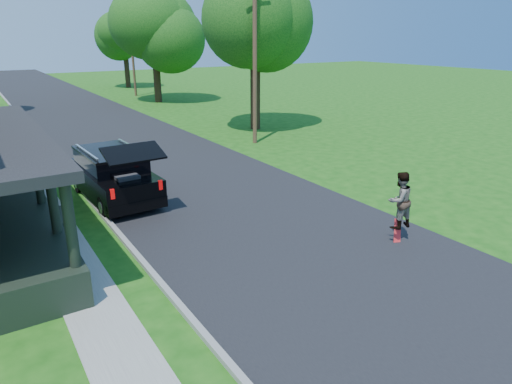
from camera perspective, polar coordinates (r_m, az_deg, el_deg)
ground at (r=12.20m, az=8.39°, el=-8.55°), size 140.00×140.00×0.00m
street at (r=29.53m, az=-17.80°, el=7.20°), size 8.00×120.00×0.02m
curb at (r=28.81m, az=-25.59°, el=5.96°), size 0.15×120.00×0.12m
sidewalk at (r=28.68m, az=-28.64°, el=5.44°), size 1.30×120.00×0.03m
black_suv at (r=16.95m, az=-17.40°, el=2.05°), size 2.16×5.18×2.38m
skateboarder at (r=13.24m, az=17.50°, el=-0.98°), size 0.82×0.65×1.63m
skateboard at (r=13.70m, az=17.24°, el=-4.88°), size 0.44×0.37×0.72m
tree_right_near at (r=28.59m, az=-0.20°, el=19.96°), size 7.09×7.28×9.20m
tree_right_mid at (r=41.45m, az=-12.79°, el=19.60°), size 8.11×7.92×10.07m
tree_right_far at (r=54.35m, az=-16.27°, el=18.52°), size 6.85×6.65×8.86m
utility_pole_near at (r=24.56m, az=-0.15°, el=16.19°), size 1.41×0.30×8.51m
utility_pole_far at (r=46.43m, az=-15.20°, el=16.54°), size 1.41×0.26×7.92m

